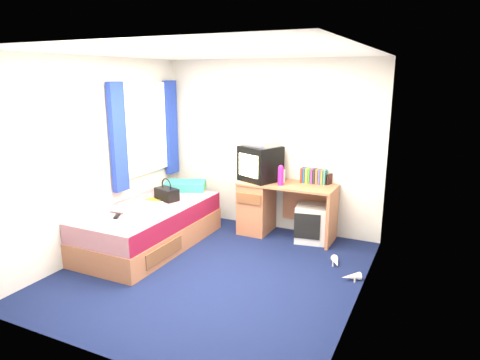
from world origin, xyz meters
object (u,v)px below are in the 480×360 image
at_px(pink_water_bottle, 281,176).
at_px(storage_cube, 311,223).
at_px(towel, 148,208).
at_px(white_heels, 343,269).
at_px(handbag, 167,194).
at_px(bed, 150,226).
at_px(desk, 269,205).
at_px(magazine, 151,201).
at_px(picture_frame, 330,179).
at_px(aerosol_can, 283,176).
at_px(water_bottle, 118,210).
at_px(colour_swatch_fan, 125,219).
at_px(remote_control, 117,216).
at_px(pillow, 185,186).
at_px(crt_tv, 260,163).
at_px(vcr, 261,143).

bearing_deg(pink_water_bottle, storage_cube, 12.03).
xyz_separation_m(towel, white_heels, (2.31, 0.49, -0.55)).
bearing_deg(handbag, pink_water_bottle, 43.95).
distance_m(bed, towel, 0.40).
relative_size(desk, handbag, 3.55).
relative_size(pink_water_bottle, magazine, 0.86).
height_order(desk, magazine, desk).
bearing_deg(picture_frame, white_heels, -51.56).
xyz_separation_m(pink_water_bottle, aerosol_can, (-0.02, 0.15, -0.03)).
relative_size(pink_water_bottle, water_bottle, 1.20).
bearing_deg(colour_swatch_fan, storage_cube, 42.18).
distance_m(bed, picture_frame, 2.45).
height_order(handbag, white_heels, handbag).
relative_size(water_bottle, remote_control, 1.25).
relative_size(bed, white_heels, 3.78).
relative_size(bed, picture_frame, 14.29).
xyz_separation_m(bed, magazine, (-0.11, 0.18, 0.28)).
relative_size(bed, magazine, 7.14).
relative_size(pillow, desk, 0.44).
relative_size(towel, white_heels, 0.57).
bearing_deg(remote_control, towel, 28.14).
relative_size(storage_cube, magazine, 1.77).
relative_size(aerosol_can, remote_control, 1.15).
bearing_deg(storage_cube, aerosol_can, 162.41).
distance_m(picture_frame, towel, 2.41).
bearing_deg(colour_swatch_fan, desk, 55.20).
height_order(pillow, colour_swatch_fan, pillow).
bearing_deg(pink_water_bottle, magazine, -151.98).
bearing_deg(towel, handbag, 99.99).
bearing_deg(storage_cube, pink_water_bottle, -177.46).
distance_m(magazine, water_bottle, 0.57).
distance_m(towel, colour_swatch_fan, 0.35).
distance_m(pillow, white_heels, 2.60).
xyz_separation_m(crt_tv, picture_frame, (0.93, 0.20, -0.17)).
distance_m(desk, magazine, 1.62).
xyz_separation_m(vcr, towel, (-0.94, -1.31, -0.68)).
distance_m(desk, crt_tv, 0.60).
height_order(bed, aerosol_can, aerosol_can).
distance_m(picture_frame, magazine, 2.41).
relative_size(desk, crt_tv, 2.11).
height_order(bed, towel, towel).
bearing_deg(handbag, aerosol_can, 49.21).
distance_m(desk, water_bottle, 2.04).
bearing_deg(storage_cube, water_bottle, -153.42).
bearing_deg(desk, bed, -137.07).
bearing_deg(water_bottle, storage_cube, 36.07).
distance_m(storage_cube, vcr, 1.28).
distance_m(bed, magazine, 0.35).
height_order(storage_cube, towel, towel).
bearing_deg(crt_tv, magazine, -118.54).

